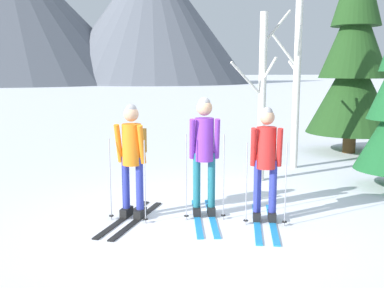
{
  "coord_description": "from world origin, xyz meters",
  "views": [
    {
      "loc": [
        -1.9,
        -6.0,
        2.16
      ],
      "look_at": [
        0.12,
        0.46,
        1.05
      ],
      "focal_mm": 42.01,
      "sensor_mm": 36.0,
      "label": 1
    }
  ],
  "objects": [
    {
      "name": "skier_in_purple",
      "position": [
        0.21,
        0.13,
        0.98
      ],
      "size": [
        0.75,
        1.75,
        1.78
      ],
      "color": "#1E84D1",
      "rests_on": "ground"
    },
    {
      "name": "mountain_ridge_distant",
      "position": [
        -0.98,
        76.07,
        12.04
      ],
      "size": [
        64.11,
        47.26,
        24.13
      ],
      "color": "slate",
      "rests_on": "ground"
    },
    {
      "name": "ground_plane",
      "position": [
        0.0,
        0.0,
        0.0
      ],
      "size": [
        400.0,
        400.0,
        0.0
      ],
      "primitive_type": "plane",
      "color": "white"
    },
    {
      "name": "pine_tree_mid",
      "position": [
        5.6,
        3.97,
        2.53
      ],
      "size": [
        2.29,
        2.29,
        5.54
      ],
      "color": "#51381E",
      "rests_on": "ground"
    },
    {
      "name": "skier_in_orange",
      "position": [
        -0.81,
        0.38,
        0.95
      ],
      "size": [
        1.23,
        1.62,
        1.69
      ],
      "color": "black",
      "rests_on": "ground"
    },
    {
      "name": "birch_tree_slender",
      "position": [
        2.0,
        1.9,
        1.7
      ],
      "size": [
        1.5,
        0.76,
        3.36
      ],
      "color": "silver",
      "rests_on": "ground"
    },
    {
      "name": "birch_tree_tall",
      "position": [
        3.23,
        2.76,
        2.01
      ],
      "size": [
        0.73,
        0.94,
        3.94
      ],
      "color": "silver",
      "rests_on": "ground"
    },
    {
      "name": "skier_in_red",
      "position": [
        0.98,
        -0.34,
        0.93
      ],
      "size": [
        0.97,
        1.7,
        1.66
      ],
      "color": "#1E84D1",
      "rests_on": "ground"
    }
  ]
}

